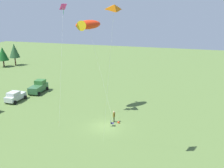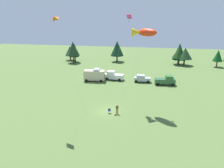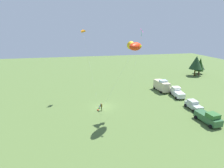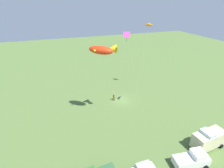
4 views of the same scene
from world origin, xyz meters
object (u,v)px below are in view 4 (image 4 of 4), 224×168
(kite_large_fish, at_px, (104,50))
(kite_delta_orange, at_px, (149,24))
(folding_chair, at_px, (119,97))
(kite_diamond_rainbow, at_px, (127,39))
(truck_white_pickup, at_px, (192,159))
(backpack_on_grass, at_px, (114,98))
(person_kite_flyer, at_px, (114,97))
(van_camper_beige, at_px, (208,139))

(kite_large_fish, height_order, kite_delta_orange, kite_delta_orange)
(kite_large_fish, relative_size, kite_delta_orange, 0.87)
(folding_chair, distance_m, kite_large_fish, 15.56)
(kite_diamond_rainbow, bearing_deg, truck_white_pickup, 111.50)
(backpack_on_grass, height_order, truck_white_pickup, truck_white_pickup)
(folding_chair, relative_size, kite_delta_orange, 0.05)
(backpack_on_grass, xyz_separation_m, kite_delta_orange, (-9.24, -2.06, 16.40))
(person_kite_flyer, height_order, van_camper_beige, van_camper_beige)
(van_camper_beige, xyz_separation_m, kite_delta_orange, (-0.35, -21.48, 14.87))
(person_kite_flyer, distance_m, van_camper_beige, 20.75)
(van_camper_beige, height_order, truck_white_pickup, van_camper_beige)
(kite_delta_orange, bearing_deg, folding_chair, 19.03)
(truck_white_pickup, bearing_deg, kite_delta_orange, 85.79)
(person_kite_flyer, distance_m, truck_white_pickup, 21.02)
(person_kite_flyer, distance_m, kite_diamond_rainbow, 16.95)
(kite_large_fish, height_order, kite_diamond_rainbow, kite_diamond_rainbow)
(person_kite_flyer, height_order, backpack_on_grass, person_kite_flyer)
(van_camper_beige, bearing_deg, kite_delta_orange, -95.48)
(person_kite_flyer, distance_m, kite_delta_orange, 18.35)
(backpack_on_grass, xyz_separation_m, truck_white_pickup, (-4.03, 21.36, 0.99))
(person_kite_flyer, relative_size, van_camper_beige, 0.31)
(van_camper_beige, relative_size, kite_large_fish, 0.38)
(kite_diamond_rainbow, bearing_deg, backpack_on_grass, -96.21)
(truck_white_pickup, relative_size, kite_diamond_rainbow, 0.31)
(van_camper_beige, bearing_deg, truck_white_pickup, 17.23)
(folding_chair, relative_size, kite_large_fish, 0.06)
(backpack_on_grass, distance_m, van_camper_beige, 21.41)
(truck_white_pickup, relative_size, kite_large_fish, 0.36)
(truck_white_pickup, height_order, kite_delta_orange, kite_delta_orange)
(truck_white_pickup, relative_size, kite_delta_orange, 0.31)
(folding_chair, relative_size, backpack_on_grass, 2.56)
(kite_delta_orange, bearing_deg, kite_diamond_rainbow, 46.60)
(folding_chair, distance_m, van_camper_beige, 20.25)
(folding_chair, bearing_deg, van_camper_beige, -173.87)
(folding_chair, relative_size, truck_white_pickup, 0.16)
(backpack_on_grass, height_order, van_camper_beige, van_camper_beige)
(person_kite_flyer, distance_m, backpack_on_grass, 1.20)
(truck_white_pickup, bearing_deg, person_kite_flyer, 109.89)
(person_kite_flyer, bearing_deg, van_camper_beige, -157.19)
(person_kite_flyer, relative_size, folding_chair, 2.12)
(van_camper_beige, xyz_separation_m, kite_large_fish, (13.09, -13.06, 12.28))
(backpack_on_grass, distance_m, kite_large_fish, 15.78)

